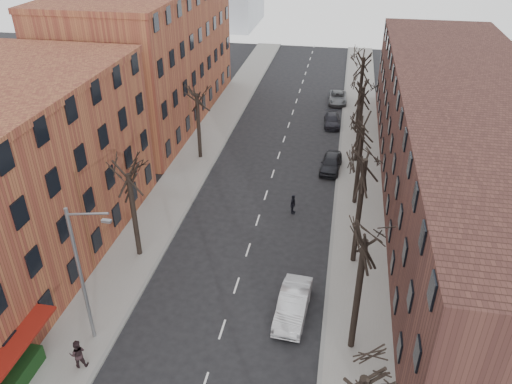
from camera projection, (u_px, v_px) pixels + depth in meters
The scene contains 18 objects.
sidewalk_left at pixel (199, 153), 50.59m from camera, with size 4.00×90.00×0.15m, color gray.
sidewalk_right at pixel (359, 166), 48.10m from camera, with size 4.00×90.00×0.15m, color gray.
building_left_far at pixel (149, 57), 55.96m from camera, with size 12.00×28.00×14.00m, color brown.
building_right at pixel (466, 148), 40.12m from camera, with size 12.00×50.00×10.00m, color #4A2922.
tree_right_b at pixel (351, 347), 28.68m from camera, with size 5.20×5.20×10.80m, color black, non-canonical shape.
tree_right_c at pixel (353, 261), 35.47m from camera, with size 5.20×5.20×11.60m, color black, non-canonical shape.
tree_right_d at pixel (354, 203), 42.26m from camera, with size 5.20×5.20×10.00m, color black, non-canonical shape.
tree_right_e at pixel (355, 161), 49.05m from camera, with size 5.20×5.20×10.80m, color black, non-canonical shape.
tree_right_f at pixel (356, 130), 55.83m from camera, with size 5.20×5.20×11.60m, color black, non-canonical shape.
tree_left_a at pixel (140, 255), 36.14m from camera, with size 5.20×5.20×9.50m, color black, non-canonical shape.
tree_left_b at pixel (201, 158), 49.71m from camera, with size 5.20×5.20×9.50m, color black, non-canonical shape.
streetlight at pixel (83, 271), 26.73m from camera, with size 2.45×0.22×9.03m.
silver_sedan at pixel (293, 304), 30.54m from camera, with size 1.73×4.95×1.63m, color #AFB1B6.
parked_car_near at pixel (331, 163), 47.12m from camera, with size 1.79×4.44×1.51m, color black.
parked_car_mid at pixel (332, 120), 56.58m from camera, with size 1.72×4.23×1.23m, color black.
parked_car_far at pixel (338, 98), 62.95m from camera, with size 2.20×4.78×1.33m, color slate.
pedestrian_b at pixel (78, 354), 26.92m from camera, with size 0.88×0.68×1.81m, color black.
pedestrian_crossing at pixel (293, 204), 40.53m from camera, with size 1.00×0.42×1.70m, color black.
Camera 1 is at (5.89, -8.87, 22.21)m, focal length 35.00 mm.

